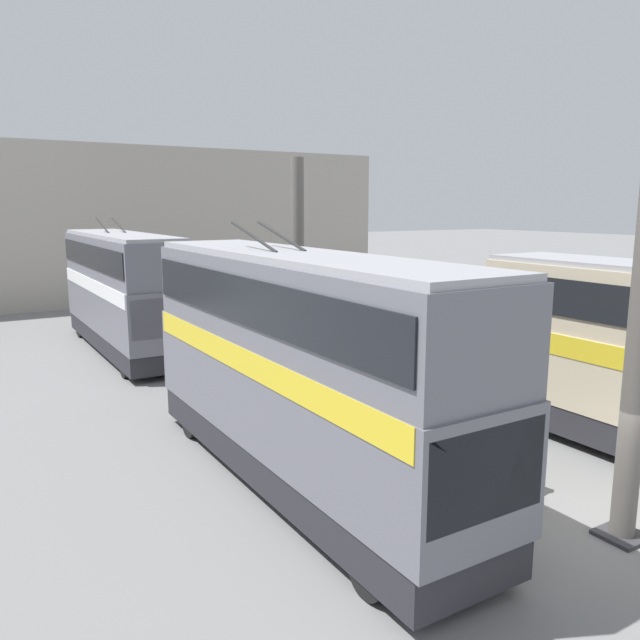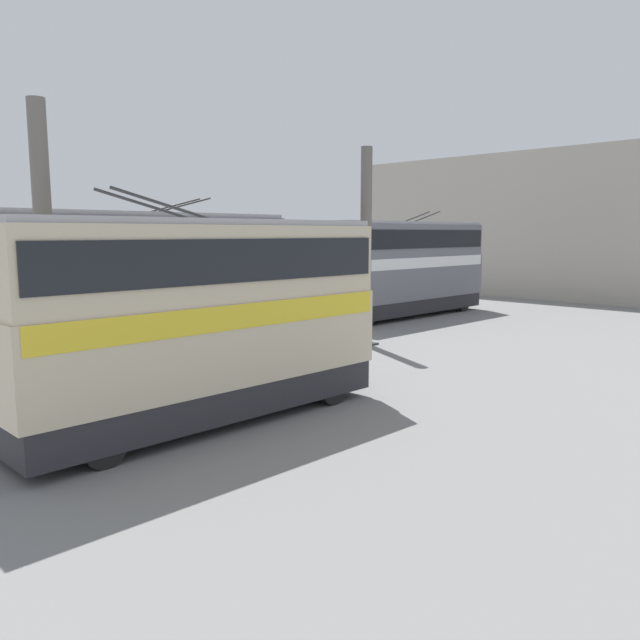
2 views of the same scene
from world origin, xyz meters
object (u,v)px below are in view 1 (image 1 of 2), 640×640
at_px(person_aisle_midway, 469,409).
at_px(person_by_right_row, 347,408).
at_px(oil_drum, 252,374).
at_px(person_aisle_foreground, 507,452).
at_px(bus_right_near, 298,356).
at_px(bus_right_mid, 122,285).

bearing_deg(person_aisle_midway, person_by_right_row, 2.37).
distance_m(person_aisle_midway, oil_drum, 8.31).
bearing_deg(person_by_right_row, person_aisle_midway, 33.19).
bearing_deg(person_aisle_foreground, person_by_right_row, 4.96).
xyz_separation_m(bus_right_near, oil_drum, (7.68, -2.44, -2.54)).
relative_size(bus_right_near, bus_right_mid, 0.98).
height_order(person_aisle_foreground, oil_drum, person_aisle_foreground).
distance_m(person_by_right_row, oil_drum, 6.16).
distance_m(bus_right_mid, person_aisle_foreground, 18.56).
height_order(bus_right_mid, person_by_right_row, bus_right_mid).
distance_m(bus_right_near, bus_right_mid, 15.34).
bearing_deg(oil_drum, person_aisle_foreground, -173.50).
bearing_deg(person_aisle_midway, bus_right_near, 32.77).
height_order(bus_right_near, bus_right_mid, bus_right_near).
relative_size(person_aisle_midway, person_by_right_row, 1.00).
height_order(bus_right_mid, person_aisle_midway, bus_right_mid).
xyz_separation_m(bus_right_mid, person_aisle_foreground, (-18.11, -3.62, -1.92)).
bearing_deg(person_aisle_midway, bus_right_mid, -36.96).
height_order(person_aisle_midway, oil_drum, person_aisle_midway).
relative_size(bus_right_mid, person_aisle_foreground, 6.34).
bearing_deg(bus_right_mid, person_aisle_foreground, -168.68).
xyz_separation_m(bus_right_near, person_aisle_foreground, (-2.77, -3.62, -2.00)).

